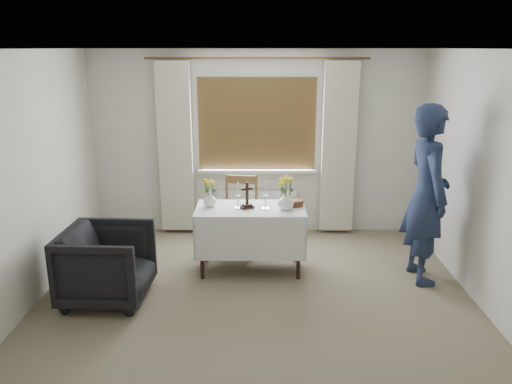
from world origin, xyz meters
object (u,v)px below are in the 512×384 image
altar_table (251,239)px  wooden_chair (239,215)px  person (427,195)px  flower_vase_right (286,201)px  wooden_cross (247,195)px  flower_vase_left (210,199)px  armchair (107,264)px

altar_table → wooden_chair: wooden_chair is taller
person → flower_vase_right: (-1.51, 0.15, -0.12)m
altar_table → wooden_cross: 0.53m
altar_table → flower_vase_left: 0.66m
altar_table → armchair: 1.62m
wooden_chair → armchair: wooden_chair is taller
altar_table → person: person is taller
wooden_chair → wooden_cross: 0.72m
flower_vase_right → altar_table: bearing=172.2°
armchair → wooden_cross: bearing=-60.9°
armchair → flower_vase_left: bearing=-49.4°
altar_table → person: (1.91, -0.21, 0.60)m
person → wooden_cross: 1.96m
wooden_cross → flower_vase_right: 0.44m
altar_table → flower_vase_right: (0.40, -0.05, 0.48)m
wooden_chair → flower_vase_right: bearing=-40.8°
altar_table → armchair: size_ratio=1.45×
armchair → flower_vase_left: 1.33m
wooden_cross → armchair: bearing=-176.5°
wooden_cross → altar_table: bearing=-4.0°
armchair → person: 3.45m
altar_table → wooden_cross: (-0.04, -0.01, 0.53)m
armchair → flower_vase_left: flower_vase_left is taller
wooden_chair → flower_vase_left: (-0.31, -0.50, 0.36)m
person → flower_vase_left: 2.39m
person → flower_vase_right: 1.53m
altar_table → flower_vase_right: size_ratio=6.36×
person → flower_vase_left: bearing=80.5°
person → wooden_cross: (-1.95, 0.19, -0.07)m
armchair → flower_vase_left: (0.99, 0.77, 0.46)m
armchair → person: (3.36, 0.51, 0.59)m
altar_table → wooden_chair: 0.58m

